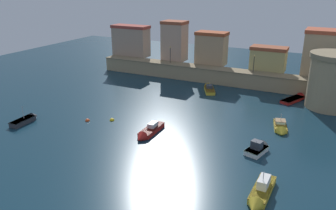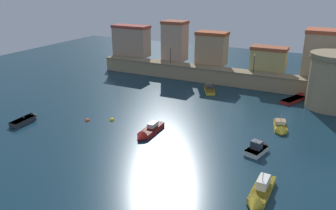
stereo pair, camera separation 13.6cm
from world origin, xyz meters
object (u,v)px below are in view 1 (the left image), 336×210
moored_boat_4 (259,148)px  moored_boat_5 (260,193)px  moored_boat_1 (281,128)px  fortress_tower (333,81)px  mooring_buoy_1 (112,120)px  moored_boat_3 (296,98)px  mooring_buoy_0 (87,121)px  quay_lamp_1 (254,61)px  moored_boat_6 (26,120)px  moored_boat_2 (209,88)px  quay_lamp_0 (170,52)px  moored_boat_0 (148,132)px

moored_boat_4 → moored_boat_5: size_ratio=0.67×
moored_boat_1 → moored_boat_4: 8.26m
fortress_tower → mooring_buoy_1: (-30.66, -21.79, -4.88)m
moored_boat_3 → mooring_buoy_0: (-28.52, -25.57, -0.29)m
fortress_tower → quay_lamp_1: size_ratio=2.69×
moored_boat_5 → moored_boat_6: size_ratio=1.33×
quay_lamp_1 → moored_boat_1: bearing=-65.5°
moored_boat_5 → moored_boat_1: bearing=-175.5°
quay_lamp_1 → moored_boat_4: quay_lamp_1 is taller
moored_boat_4 → mooring_buoy_1: 23.29m
moored_boat_1 → mooring_buoy_1: (-24.74, -8.16, -0.35)m
mooring_buoy_0 → fortress_tower: bearing=34.8°
moored_boat_2 → moored_boat_3: 16.79m
moored_boat_4 → moored_boat_6: size_ratio=0.89×
quay_lamp_0 → moored_boat_6: 35.82m
moored_boat_4 → moored_boat_2: bearing=49.3°
quay_lamp_0 → moored_boat_0: (11.08, -29.88, -5.29)m
quay_lamp_0 → moored_boat_4: 38.85m
fortress_tower → moored_boat_2: size_ratio=1.55×
fortress_tower → moored_boat_6: 51.15m
moored_boat_6 → quay_lamp_0: bearing=-15.9°
moored_boat_2 → moored_boat_5: (17.19, -31.99, 0.06)m
quay_lamp_0 → moored_boat_6: (-8.42, -34.41, -5.30)m
moored_boat_6 → mooring_buoy_0: bearing=-63.0°
moored_boat_2 → quay_lamp_0: bearing=36.8°
moored_boat_5 → mooring_buoy_0: size_ratio=9.56×
moored_boat_5 → mooring_buoy_1: 27.56m
moored_boat_6 → moored_boat_0: bearing=-79.1°
quay_lamp_1 → mooring_buoy_0: size_ratio=4.99×
fortress_tower → moored_boat_3: size_ratio=1.37×
moored_boat_1 → moored_boat_5: moored_boat_5 is taller
moored_boat_2 → moored_boat_3: (16.69, 1.81, -0.16)m
moored_boat_1 → moored_boat_5: 18.31m
moored_boat_1 → moored_boat_5: size_ratio=0.83×
moored_boat_5 → mooring_buoy_1: moored_boat_5 is taller
moored_boat_3 → moored_boat_5: 33.80m
quay_lamp_0 → moored_boat_3: bearing=-8.4°
moored_boat_1 → moored_boat_0: bearing=-72.0°
moored_boat_0 → moored_boat_3: size_ratio=0.95×
mooring_buoy_0 → moored_boat_4: bearing=4.1°
quay_lamp_1 → mooring_buoy_0: 35.84m
quay_lamp_1 → moored_boat_3: bearing=-24.2°
quay_lamp_1 → mooring_buoy_0: bearing=-122.7°
moored_boat_5 → mooring_buoy_0: 30.17m
moored_boat_6 → quay_lamp_1: bearing=-40.7°
moored_boat_0 → moored_boat_4: size_ratio=1.45×
moored_boat_0 → moored_boat_3: (17.33, 25.67, -0.13)m
moored_boat_5 → mooring_buoy_0: bearing=-104.1°
quay_lamp_0 → moored_boat_5: size_ratio=0.55×
moored_boat_0 → moored_boat_2: bearing=177.5°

